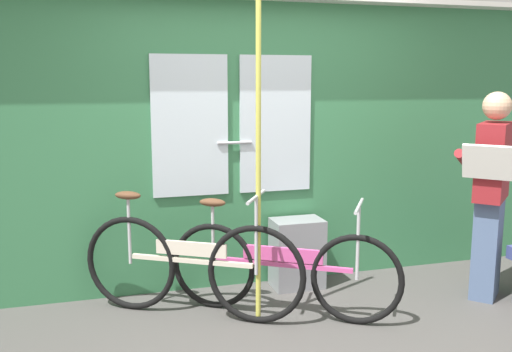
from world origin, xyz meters
The scene contains 7 objects.
ground_plane centered at (0.00, 0.00, -0.02)m, with size 6.41×3.81×0.04m, color #474442.
train_door_wall centered at (-0.01, 1.10, 1.22)m, with size 5.41×0.28×2.34m.
bicycle_near_door centered at (-0.66, 0.54, 0.38)m, with size 1.45×0.90×0.92m.
bicycle_leaning_behind centered at (-0.03, 0.36, 0.35)m, with size 1.46×0.95×0.86m.
passenger_reading_newspaper centered at (1.62, 0.25, 0.84)m, with size 0.60×0.59×1.60m.
trash_bin_by_wall centered at (0.29, 0.88, 0.28)m, with size 0.41×0.28×0.57m, color gray.
handrail_pole centered at (-0.22, 0.31, 1.15)m, with size 0.04×0.04×2.30m, color #C6C14C.
Camera 1 is at (-1.31, -3.33, 1.70)m, focal length 39.97 mm.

